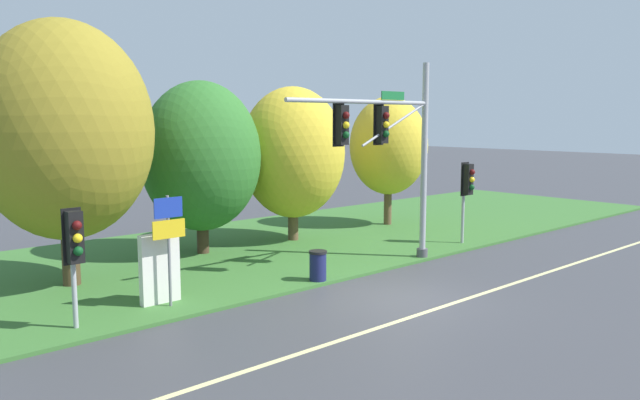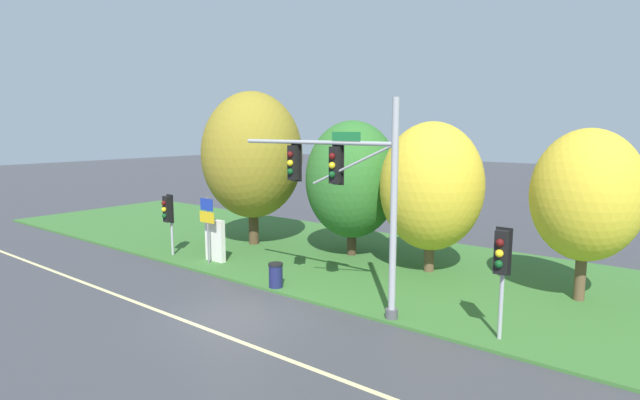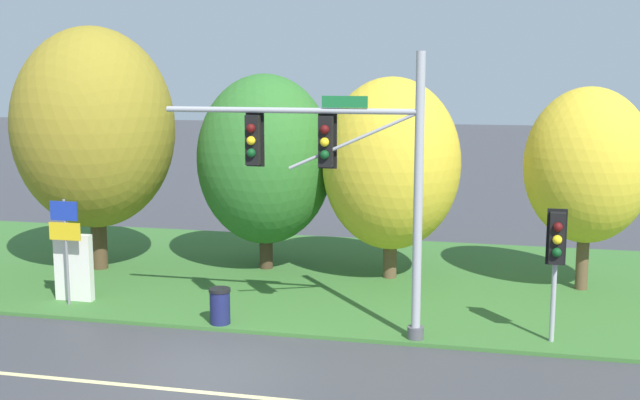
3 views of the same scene
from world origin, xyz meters
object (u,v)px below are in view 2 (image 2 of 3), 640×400
(route_sign_post, at_px, (207,219))
(info_kiosk, at_px, (215,240))
(pedestrian_signal_further_along, at_px, (168,212))
(tree_mid_verge, at_px, (586,196))
(tree_behind_signpost, at_px, (431,187))
(traffic_signal_mast, at_px, (347,185))
(tree_left_of_mast, at_px, (352,180))
(trash_bin, at_px, (276,275))
(pedestrian_signal_near_kerb, at_px, (501,259))
(tree_nearest_road, at_px, (252,155))

(route_sign_post, distance_m, info_kiosk, 1.15)
(pedestrian_signal_further_along, distance_m, tree_mid_verge, 17.40)
(tree_behind_signpost, bearing_deg, traffic_signal_mast, -93.19)
(tree_mid_verge, bearing_deg, tree_left_of_mast, 178.07)
(trash_bin, bearing_deg, traffic_signal_mast, -0.78)
(traffic_signal_mast, height_order, pedestrian_signal_near_kerb, traffic_signal_mast)
(pedestrian_signal_near_kerb, xyz_separation_m, trash_bin, (-8.23, -0.34, -1.90))
(traffic_signal_mast, distance_m, info_kiosk, 8.71)
(traffic_signal_mast, relative_size, tree_behind_signpost, 1.10)
(pedestrian_signal_further_along, bearing_deg, tree_behind_signpost, 25.42)
(pedestrian_signal_near_kerb, relative_size, tree_left_of_mast, 0.51)
(pedestrian_signal_further_along, height_order, trash_bin, pedestrian_signal_further_along)
(pedestrian_signal_further_along, distance_m, tree_nearest_road, 5.07)
(pedestrian_signal_near_kerb, height_order, tree_mid_verge, tree_mid_verge)
(tree_nearest_road, relative_size, trash_bin, 8.39)
(pedestrian_signal_further_along, bearing_deg, trash_bin, -3.28)
(info_kiosk, bearing_deg, route_sign_post, -82.61)
(pedestrian_signal_near_kerb, relative_size, tree_mid_verge, 0.54)
(pedestrian_signal_near_kerb, bearing_deg, tree_mid_verge, 77.89)
(traffic_signal_mast, relative_size, tree_mid_verge, 1.15)
(pedestrian_signal_near_kerb, bearing_deg, info_kiosk, 176.64)
(pedestrian_signal_further_along, relative_size, tree_behind_signpost, 0.46)
(pedestrian_signal_near_kerb, xyz_separation_m, tree_left_of_mast, (-8.75, 5.49, 1.21))
(route_sign_post, height_order, info_kiosk, route_sign_post)
(pedestrian_signal_near_kerb, bearing_deg, route_sign_post, 178.66)
(traffic_signal_mast, distance_m, tree_left_of_mast, 7.02)
(pedestrian_signal_near_kerb, relative_size, trash_bin, 3.49)
(pedestrian_signal_near_kerb, distance_m, trash_bin, 8.46)
(tree_left_of_mast, xyz_separation_m, tree_mid_verge, (9.85, -0.33, 0.11))
(tree_left_of_mast, relative_size, trash_bin, 6.80)
(pedestrian_signal_near_kerb, bearing_deg, tree_nearest_road, 163.18)
(pedestrian_signal_near_kerb, bearing_deg, trash_bin, -177.66)
(pedestrian_signal_near_kerb, bearing_deg, tree_behind_signpost, 131.55)
(pedestrian_signal_further_along, xyz_separation_m, info_kiosk, (2.48, 0.68, -1.12))
(traffic_signal_mast, relative_size, route_sign_post, 2.32)
(info_kiosk, bearing_deg, pedestrian_signal_near_kerb, -3.36)
(pedestrian_signal_further_along, distance_m, info_kiosk, 2.81)
(route_sign_post, xyz_separation_m, trash_bin, (4.68, -0.64, -1.52))
(tree_nearest_road, distance_m, trash_bin, 8.48)
(pedestrian_signal_near_kerb, distance_m, info_kiosk, 13.07)
(traffic_signal_mast, xyz_separation_m, route_sign_post, (-7.97, 0.68, -2.13))
(route_sign_post, relative_size, tree_nearest_road, 0.38)
(tree_nearest_road, height_order, tree_mid_verge, tree_nearest_road)
(tree_behind_signpost, distance_m, tree_mid_verge, 5.74)
(tree_left_of_mast, xyz_separation_m, trash_bin, (0.51, -5.83, -3.11))
(traffic_signal_mast, height_order, pedestrian_signal_further_along, traffic_signal_mast)
(trash_bin, bearing_deg, tree_mid_verge, 30.48)
(traffic_signal_mast, distance_m, route_sign_post, 8.28)
(pedestrian_signal_near_kerb, relative_size, tree_behind_signpost, 0.52)
(tree_behind_signpost, bearing_deg, pedestrian_signal_further_along, -154.58)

